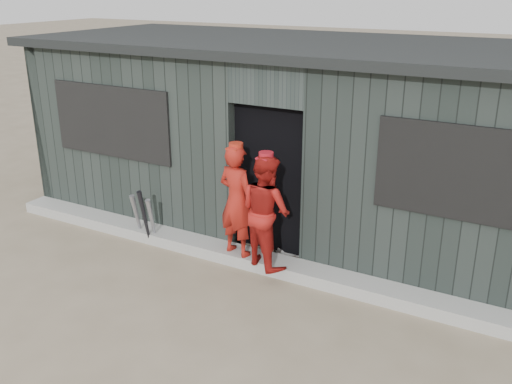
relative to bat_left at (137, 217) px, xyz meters
The scene contains 9 objects.
ground 2.51m from the bat_left, 43.18° to the right, with size 80.00×80.00×0.00m, color #766752.
curb 1.84m from the bat_left, ahead, with size 8.00×0.36×0.15m, color gray.
bat_left is the anchor object (origin of this frame).
bat_mid 0.28m from the bat_left, ahead, with size 0.07×0.07×0.71m, color gray.
bat_right 0.25m from the bat_left, 23.87° to the right, with size 0.07×0.07×0.81m, color black.
player_red_left 1.64m from the bat_left, ahead, with size 0.51×0.34×1.41m, color #9E1C13.
player_red_right 2.07m from the bat_left, ahead, with size 0.67×0.52×1.38m, color #9E1713.
player_grey_back 2.16m from the bat_left, 16.85° to the left, with size 0.57×0.37×1.16m, color #BDBDBD.
dugout 2.72m from the bat_left, 44.86° to the left, with size 8.30×3.30×2.62m.
Camera 1 is at (3.12, -3.80, 3.36)m, focal length 40.00 mm.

